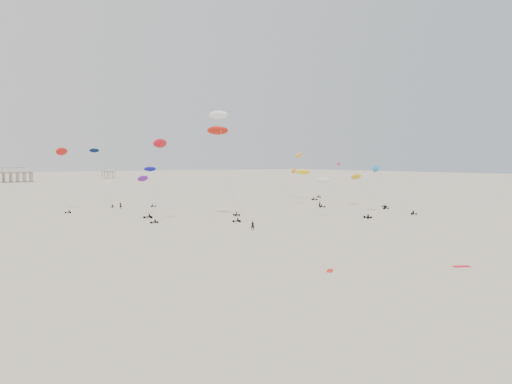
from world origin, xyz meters
TOP-DOWN VIEW (x-y plane):
  - ground_plane at (0.00, 200.00)m, footprint 900.00×900.00m
  - pavilion_main at (-10.00, 350.00)m, footprint 21.00×13.00m
  - pavilion_small at (60.00, 380.00)m, footprint 9.00×7.00m
  - rig_0 at (60.01, 147.74)m, footprint 6.09×13.82m
  - rig_1 at (25.30, 87.03)m, footprint 8.46×11.11m
  - rig_2 at (-13.46, 117.20)m, footprint 5.39×11.25m
  - rig_3 at (-14.42, 149.99)m, footprint 4.57×12.37m
  - rig_4 at (54.77, 138.11)m, footprint 5.73×11.66m
  - rig_5 at (38.07, 119.04)m, footprint 4.98×14.23m
  - rig_6 at (-0.69, 145.02)m, footprint 5.42×10.55m
  - rig_7 at (51.01, 106.78)m, footprint 5.89×16.17m
  - rig_8 at (-14.50, 105.62)m, footprint 6.64×6.48m
  - rig_9 at (50.17, 107.70)m, footprint 8.53×14.84m
  - rig_10 at (0.74, 104.23)m, footprint 5.56×15.78m
  - rig_11 at (3.00, 108.58)m, footprint 6.17×8.46m
  - rig_12 at (42.33, 90.77)m, footprint 5.39×14.78m
  - rig_13 at (-26.54, 145.02)m, footprint 4.88×14.79m
  - spectator_0 at (-5.43, 81.14)m, footprint 0.97×0.90m
  - spectator_1 at (37.37, 109.99)m, footprint 1.08×0.71m
  - spectator_3 at (-12.66, 138.04)m, footprint 1.00×0.97m
  - grounded_kite_a at (-1.74, 37.86)m, footprint 2.38×1.70m
  - grounded_kite_b at (-17.55, 45.46)m, footprint 1.81×1.72m

SIDE VIEW (x-z plane):
  - ground_plane at x=0.00m, z-range 0.00..0.00m
  - spectator_0 at x=-5.43m, z-range -1.10..1.10m
  - spectator_1 at x=37.37m, z-range -1.05..1.05m
  - spectator_3 at x=-12.66m, z-range -1.14..1.14m
  - grounded_kite_a at x=-1.74m, z-range -0.04..0.04m
  - grounded_kite_b at x=-17.55m, z-range -0.04..0.04m
  - pavilion_small at x=60.00m, z-range -0.51..7.49m
  - pavilion_main at x=-10.00m, z-range -0.68..9.12m
  - rig_1 at x=25.30m, z-range -1.85..11.25m
  - rig_2 at x=-13.46m, z-range -0.27..11.63m
  - rig_7 at x=51.01m, z-range -0.68..15.00m
  - rig_0 at x=60.01m, z-range 0.58..14.71m
  - rig_9 at x=50.17m, z-range -1.60..16.95m
  - rig_4 at x=54.77m, z-range 2.17..13.99m
  - rig_6 at x=-0.69m, z-range 2.06..15.20m
  - rig_12 at x=42.33m, z-range 2.12..16.98m
  - rig_3 at x=-14.42m, z-range 1.24..19.91m
  - rig_5 at x=38.07m, z-range 4.19..21.94m
  - rig_13 at x=-26.54m, z-range 5.18..24.14m
  - rig_8 at x=-14.50m, z-range 5.62..24.38m
  - rig_11 at x=3.00m, z-range 7.20..29.81m
  - rig_10 at x=0.74m, z-range 7.77..34.68m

